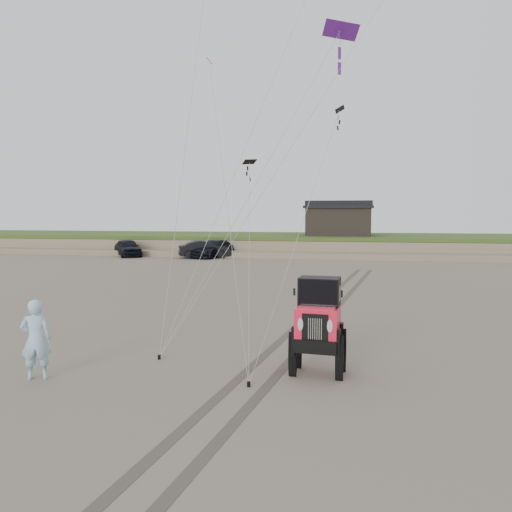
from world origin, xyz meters
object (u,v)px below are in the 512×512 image
object	(u,v)px
truck_b	(205,249)
truck_c	(213,249)
jeep	(318,336)
man	(36,339)
cabin	(338,220)
truck_a	(128,248)

from	to	relation	value
truck_b	truck_c	size ratio (longest dim) A/B	0.87
jeep	man	distance (m)	6.69
truck_b	truck_c	world-z (taller)	truck_c
man	truck_c	bearing A→B (deg)	-103.29
jeep	man	world-z (taller)	man
truck_b	man	distance (m)	31.54
man	cabin	bearing A→B (deg)	-120.42
cabin	jeep	bearing A→B (deg)	-89.69
cabin	man	xyz separation A→B (m)	(-6.31, -38.53, -2.29)
man	truck_b	bearing A→B (deg)	-102.07
truck_a	truck_b	bearing A→B (deg)	-38.95
truck_a	truck_b	size ratio (longest dim) A/B	1.01
cabin	jeep	size ratio (longest dim) A/B	1.26
truck_a	truck_b	world-z (taller)	truck_a
truck_a	cabin	bearing A→B (deg)	-15.62
cabin	truck_b	xyz separation A→B (m)	(-11.27, -7.38, -2.50)
man	jeep	bearing A→B (deg)	172.08
truck_c	truck_b	bearing A→B (deg)	-110.75
truck_a	man	size ratio (longest dim) A/B	2.40
truck_c	man	bearing A→B (deg)	-64.98
truck_c	man	distance (m)	32.19
cabin	man	distance (m)	39.12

